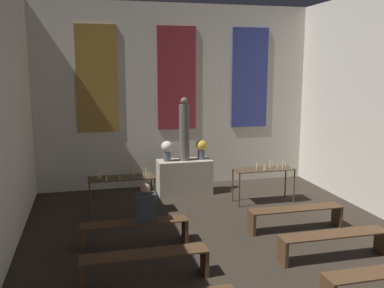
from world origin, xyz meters
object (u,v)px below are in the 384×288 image
statue (184,131)px  flower_vase_left (167,149)px  altar (184,177)px  pew_third_right (334,240)px  pew_third_left (145,261)px  candle_rack_right (264,172)px  pew_back_left (135,228)px  person_seated (146,205)px  flower_vase_right (201,148)px  pew_back_right (296,214)px  candle_rack_left (122,181)px

statue → flower_vase_left: size_ratio=3.12×
altar → statue: (0.00, 0.00, 1.18)m
statue → pew_third_right: size_ratio=0.82×
altar → pew_third_left: altar is taller
candle_rack_right → pew_third_left: 4.55m
candle_rack_right → pew_back_left: size_ratio=0.75×
candle_rack_right → altar: bearing=145.8°
pew_third_right → person_seated: (-2.98, 1.36, 0.42)m
flower_vase_right → candle_rack_right: size_ratio=0.35×
flower_vase_left → person_seated: (-0.94, -2.92, -0.43)m
statue → pew_back_left: statue is taller
candle_rack_right → person_seated: person_seated is taller
flower_vase_right → pew_third_left: flower_vase_right is taller
flower_vase_left → candle_rack_right: flower_vase_left is taller
pew_third_left → pew_back_right: bearing=23.1°
flower_vase_left → person_seated: bearing=-107.9°
statue → pew_third_right: 4.75m
altar → pew_third_left: 4.57m
altar → candle_rack_left: 2.04m
pew_third_left → pew_third_right: size_ratio=1.00×
candle_rack_left → pew_third_left: bearing=-88.6°
altar → person_seated: bearing=-115.4°
flower_vase_left → candle_rack_right: (2.12, -1.14, -0.45)m
candle_rack_right → pew_third_left: size_ratio=0.75×
pew_back_right → person_seated: 3.01m
pew_third_left → pew_third_right: (3.18, 0.00, 0.00)m
statue → candle_rack_right: (1.67, -1.14, -0.89)m
flower_vase_left → flower_vase_right: 0.89m
flower_vase_left → pew_third_left: (-1.15, -4.28, -0.85)m
pew_third_right → person_seated: person_seated is taller
flower_vase_left → altar: bearing=-0.0°
candle_rack_left → candle_rack_right: bearing=-0.0°
statue → pew_back_right: bearing=-61.4°
candle_rack_right → person_seated: 3.54m
flower_vase_right → pew_back_left: size_ratio=0.26×
statue → pew_third_left: statue is taller
altar → pew_back_right: bearing=-61.4°
altar → statue: statue is taller
flower_vase_left → pew_back_right: (2.03, -2.92, -0.85)m
flower_vase_left → person_seated: size_ratio=0.73×
candle_rack_right → flower_vase_right: bearing=137.2°
candle_rack_left → flower_vase_right: bearing=28.3°
flower_vase_right → candle_rack_left: (-2.11, -1.14, -0.45)m
pew_back_right → pew_third_right: bearing=-90.0°
pew_back_left → flower_vase_right: bearing=55.2°
altar → pew_back_left: altar is taller
altar → pew_back_right: size_ratio=0.71×
statue → candle_rack_left: statue is taller
pew_third_left → flower_vase_right: bearing=64.6°
candle_rack_left → pew_back_right: 3.74m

